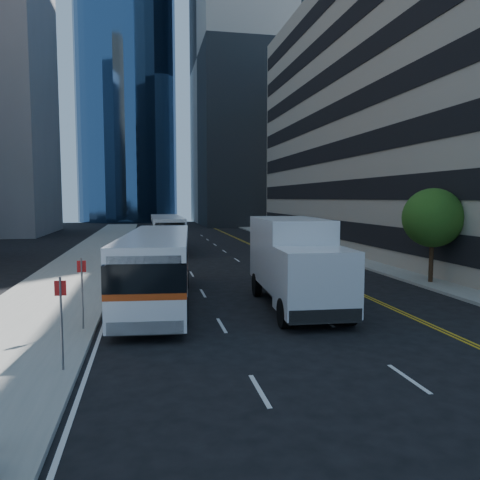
{
  "coord_description": "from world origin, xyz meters",
  "views": [
    {
      "loc": [
        -6.11,
        -14.77,
        4.7
      ],
      "look_at": [
        -2.01,
        6.07,
        2.8
      ],
      "focal_mm": 35.0,
      "sensor_mm": 36.0,
      "label": 1
    }
  ],
  "objects_px": {
    "box_truck": "(296,261)",
    "bus_front": "(158,265)",
    "street_tree": "(433,218)",
    "bus_rear": "(167,232)"
  },
  "relations": [
    {
      "from": "box_truck",
      "to": "street_tree",
      "type": "bearing_deg",
      "value": 25.79
    },
    {
      "from": "street_tree",
      "to": "box_truck",
      "type": "height_order",
      "value": "street_tree"
    },
    {
      "from": "bus_front",
      "to": "bus_rear",
      "type": "relative_size",
      "value": 1.04
    },
    {
      "from": "street_tree",
      "to": "bus_rear",
      "type": "distance_m",
      "value": 23.89
    },
    {
      "from": "bus_front",
      "to": "bus_rear",
      "type": "xyz_separation_m",
      "value": [
        1.24,
        21.44,
        -0.04
      ]
    },
    {
      "from": "bus_front",
      "to": "bus_rear",
      "type": "distance_m",
      "value": 21.48
    },
    {
      "from": "street_tree",
      "to": "bus_rear",
      "type": "relative_size",
      "value": 0.43
    },
    {
      "from": "bus_front",
      "to": "street_tree",
      "type": "bearing_deg",
      "value": 12.04
    },
    {
      "from": "street_tree",
      "to": "box_truck",
      "type": "distance_m",
      "value": 9.8
    },
    {
      "from": "box_truck",
      "to": "bus_front",
      "type": "bearing_deg",
      "value": 165.02
    }
  ]
}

